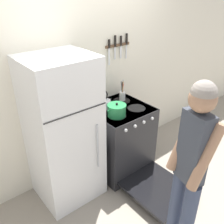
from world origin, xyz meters
TOP-DOWN VIEW (x-y plane):
  - ground_plane at (0.00, 0.00)m, footprint 14.00×14.00m
  - wall_back at (0.00, 0.03)m, footprint 10.00×0.06m
  - refrigerator at (-0.46, -0.31)m, footprint 0.69×0.65m
  - stove_range at (0.30, -0.38)m, footprint 0.71×1.43m
  - dutch_oven_pot at (0.14, -0.49)m, footprint 0.26×0.22m
  - tea_kettle at (0.15, -0.21)m, footprint 0.25×0.20m
  - utensil_jar at (0.48, -0.20)m, footprint 0.08×0.08m
  - person at (-0.02, -1.59)m, footprint 0.33×0.39m
  - wall_knife_strip at (0.55, -0.02)m, footprint 0.38×0.03m

SIDE VIEW (x-z plane):
  - ground_plane at x=0.00m, z-range 0.00..0.00m
  - stove_range at x=0.30m, z-range 0.00..0.91m
  - refrigerator at x=-0.46m, z-range 0.00..1.68m
  - person at x=-0.02m, z-range 0.12..1.82m
  - tea_kettle at x=0.15m, z-range 0.86..1.09m
  - dutch_oven_pot at x=0.14m, z-range 0.90..1.07m
  - utensil_jar at x=0.48m, z-range 0.85..1.12m
  - wall_back at x=0.00m, z-range 0.00..2.55m
  - wall_knife_strip at x=0.55m, z-range 1.41..1.77m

